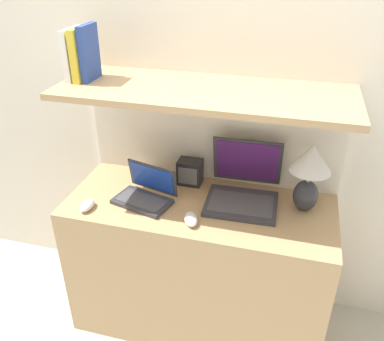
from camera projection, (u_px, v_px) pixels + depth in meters
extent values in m
cube|color=silver|center=(216.00, 93.00, 1.97)|extent=(6.00, 0.05, 2.40)
cube|color=tan|center=(198.00, 265.00, 2.10)|extent=(1.27, 0.51, 0.76)
cube|color=silver|center=(211.00, 196.00, 2.21)|extent=(1.27, 0.04, 1.27)
cube|color=tan|center=(204.00, 93.00, 1.71)|extent=(1.27, 0.46, 0.03)
ellipsoid|color=#2D2D33|center=(305.00, 195.00, 1.84)|extent=(0.11, 0.11, 0.15)
cylinder|color=tan|center=(309.00, 176.00, 1.79)|extent=(0.02, 0.02, 0.06)
cone|color=silver|center=(312.00, 158.00, 1.75)|extent=(0.18, 0.18, 0.12)
cube|color=#333338|center=(241.00, 204.00, 1.90)|extent=(0.34, 0.27, 0.02)
cube|color=#47474C|center=(241.00, 203.00, 1.89)|extent=(0.30, 0.19, 0.00)
cube|color=#333338|center=(247.00, 161.00, 1.98)|extent=(0.33, 0.09, 0.26)
cube|color=#4C1E60|center=(247.00, 161.00, 1.97)|extent=(0.30, 0.08, 0.23)
cube|color=#333338|center=(142.00, 202.00, 1.92)|extent=(0.29, 0.22, 0.02)
cube|color=#47474C|center=(141.00, 200.00, 1.91)|extent=(0.25, 0.16, 0.00)
cube|color=#333338|center=(153.00, 178.00, 1.95)|extent=(0.26, 0.09, 0.15)
cube|color=navy|center=(152.00, 178.00, 1.94)|extent=(0.24, 0.08, 0.13)
ellipsoid|color=white|center=(191.00, 219.00, 1.78)|extent=(0.09, 0.12, 0.04)
ellipsoid|color=white|center=(87.00, 205.00, 1.87)|extent=(0.06, 0.10, 0.04)
cube|color=black|center=(190.00, 172.00, 2.05)|extent=(0.12, 0.09, 0.13)
cube|color=#59595B|center=(188.00, 176.00, 2.02)|extent=(0.10, 0.00, 0.09)
cube|color=silver|center=(74.00, 54.00, 1.78)|extent=(0.03, 0.17, 0.22)
cube|color=gold|center=(82.00, 54.00, 1.77)|extent=(0.03, 0.17, 0.23)
cube|color=#284293|center=(89.00, 53.00, 1.76)|extent=(0.03, 0.14, 0.24)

